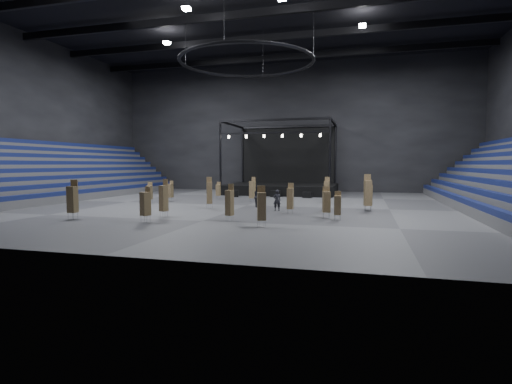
% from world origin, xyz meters
% --- Properties ---
extents(floor, '(50.00, 50.00, 0.00)m').
position_xyz_m(floor, '(0.00, 0.00, 0.00)').
color(floor, '#464648').
rests_on(floor, ground).
extents(ceiling, '(50.00, 42.00, 0.20)m').
position_xyz_m(ceiling, '(0.00, 0.00, 18.00)').
color(ceiling, black).
rests_on(ceiling, wall_back).
extents(wall_back, '(50.00, 0.20, 18.00)m').
position_xyz_m(wall_back, '(0.00, 21.00, 9.00)').
color(wall_back, black).
rests_on(wall_back, ground).
extents(wall_front, '(50.00, 0.20, 18.00)m').
position_xyz_m(wall_front, '(0.00, -21.00, 9.00)').
color(wall_front, black).
rests_on(wall_front, ground).
extents(wall_left, '(0.20, 42.00, 18.00)m').
position_xyz_m(wall_left, '(-25.00, 0.00, 9.00)').
color(wall_left, black).
rests_on(wall_left, ground).
extents(bleachers_left, '(7.20, 40.00, 6.40)m').
position_xyz_m(bleachers_left, '(-22.94, 0.00, 1.73)').
color(bleachers_left, '#48484A').
rests_on(bleachers_left, floor).
extents(stage, '(14.00, 10.00, 9.20)m').
position_xyz_m(stage, '(0.00, 16.24, 1.45)').
color(stage, black).
rests_on(stage, floor).
extents(truss_ring, '(12.30, 12.30, 5.15)m').
position_xyz_m(truss_ring, '(-0.00, 0.00, 13.00)').
color(truss_ring, black).
rests_on(truss_ring, ceiling).
extents(roof_girders, '(49.00, 30.35, 0.70)m').
position_xyz_m(roof_girders, '(0.00, -0.00, 17.20)').
color(roof_girders, black).
rests_on(roof_girders, ceiling).
extents(floodlights, '(28.60, 16.60, 0.25)m').
position_xyz_m(floodlights, '(0.00, -4.00, 16.60)').
color(floodlights, white).
rests_on(floodlights, roof_girders).
extents(flight_case_left, '(1.31, 0.87, 0.80)m').
position_xyz_m(flight_case_left, '(-4.23, 8.68, 0.40)').
color(flight_case_left, black).
rests_on(flight_case_left, floor).
extents(flight_case_mid, '(1.18, 0.63, 0.77)m').
position_xyz_m(flight_case_mid, '(0.56, 9.82, 0.38)').
color(flight_case_mid, black).
rests_on(flight_case_mid, floor).
extents(flight_case_right, '(1.12, 0.75, 0.68)m').
position_xyz_m(flight_case_right, '(4.26, 9.57, 0.34)').
color(flight_case_right, black).
rests_on(flight_case_right, floor).
extents(chair_stack_0, '(0.65, 0.65, 3.00)m').
position_xyz_m(chair_stack_0, '(10.71, -1.93, 1.53)').
color(chair_stack_0, silver).
rests_on(chair_stack_0, floor).
extents(chair_stack_1, '(0.55, 0.55, 2.48)m').
position_xyz_m(chair_stack_1, '(1.74, -9.98, 1.26)').
color(chair_stack_1, silver).
rests_on(chair_stack_1, floor).
extents(chair_stack_2, '(0.62, 0.62, 2.73)m').
position_xyz_m(chair_stack_2, '(-3.55, -9.20, 1.39)').
color(chair_stack_2, silver).
rests_on(chair_stack_2, floor).
extents(chair_stack_3, '(0.48, 0.48, 2.14)m').
position_xyz_m(chair_stack_3, '(7.43, -2.69, 1.11)').
color(chair_stack_3, silver).
rests_on(chair_stack_3, floor).
extents(chair_stack_4, '(0.63, 0.63, 2.52)m').
position_xyz_m(chair_stack_4, '(-0.36, 3.16, 1.30)').
color(chair_stack_4, silver).
rests_on(chair_stack_4, floor).
extents(chair_stack_5, '(0.45, 0.45, 1.99)m').
position_xyz_m(chair_stack_5, '(8.71, -7.83, 1.06)').
color(chair_stack_5, silver).
rests_on(chair_stack_5, floor).
extents(chair_stack_6, '(0.57, 0.57, 2.73)m').
position_xyz_m(chair_stack_6, '(-9.02, -11.99, 1.42)').
color(chair_stack_6, silver).
rests_on(chair_stack_6, floor).
extents(chair_stack_7, '(0.65, 0.65, 2.51)m').
position_xyz_m(chair_stack_7, '(4.46, -11.99, 1.31)').
color(chair_stack_7, silver).
rests_on(chair_stack_7, floor).
extents(chair_stack_8, '(0.70, 0.70, 2.35)m').
position_xyz_m(chair_stack_8, '(-3.38, -11.99, 1.25)').
color(chair_stack_8, silver).
rests_on(chair_stack_8, floor).
extents(chair_stack_9, '(0.64, 0.64, 2.55)m').
position_xyz_m(chair_stack_9, '(10.78, -1.29, 1.34)').
color(chair_stack_9, silver).
rests_on(chair_stack_9, floor).
extents(chair_stack_10, '(0.63, 0.63, 2.70)m').
position_xyz_m(chair_stack_10, '(-2.46, -3.11, 1.37)').
color(chair_stack_10, silver).
rests_on(chair_stack_10, floor).
extents(chair_stack_11, '(0.55, 0.55, 2.08)m').
position_xyz_m(chair_stack_11, '(-9.55, -0.84, 1.11)').
color(chair_stack_11, silver).
rests_on(chair_stack_11, floor).
extents(chair_stack_12, '(0.54, 0.54, 2.10)m').
position_xyz_m(chair_stack_12, '(-8.87, 2.18, 1.10)').
color(chair_stack_12, silver).
rests_on(chair_stack_12, floor).
extents(chair_stack_13, '(0.62, 0.62, 2.23)m').
position_xyz_m(chair_stack_13, '(7.87, -6.90, 1.19)').
color(chair_stack_13, silver).
rests_on(chair_stack_13, floor).
extents(chair_stack_14, '(0.55, 0.55, 2.54)m').
position_xyz_m(chair_stack_14, '(6.86, 4.79, 1.32)').
color(chair_stack_14, silver).
rests_on(chair_stack_14, floor).
extents(chair_stack_15, '(0.44, 0.44, 1.87)m').
position_xyz_m(chair_stack_15, '(-4.93, 5.63, 1.01)').
color(chair_stack_15, silver).
rests_on(chair_stack_15, floor).
extents(chair_stack_16, '(0.47, 0.47, 2.37)m').
position_xyz_m(chair_stack_16, '(4.99, -5.22, 1.22)').
color(chair_stack_16, silver).
rests_on(chair_stack_16, floor).
extents(man_center, '(0.73, 0.60, 1.73)m').
position_xyz_m(man_center, '(3.58, -3.47, 0.86)').
color(man_center, black).
rests_on(man_center, floor).
extents(crew_member, '(1.01, 1.12, 1.88)m').
position_xyz_m(crew_member, '(1.36, -1.11, 0.94)').
color(crew_member, black).
rests_on(crew_member, floor).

